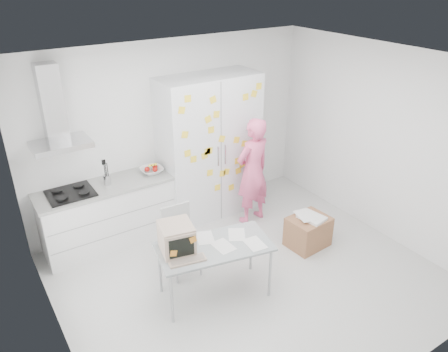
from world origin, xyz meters
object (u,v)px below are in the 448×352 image
desk (191,243)px  cardboard_box (308,231)px  person (253,172)px  chair (180,236)px

desk → cardboard_box: bearing=13.3°
desk → cardboard_box: 1.97m
desk → person: bearing=44.3°
desk → chair: size_ratio=1.56×
person → cardboard_box: (0.26, -0.99, -0.60)m
desk → chair: desk is taller
desk → chair: 0.64m
person → desk: person is taller
person → chair: size_ratio=1.83×
chair → cardboard_box: chair is taller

